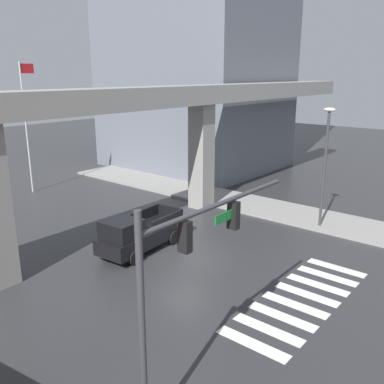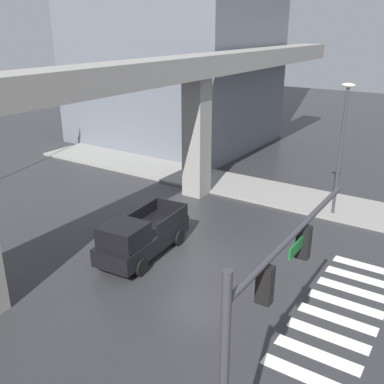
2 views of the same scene
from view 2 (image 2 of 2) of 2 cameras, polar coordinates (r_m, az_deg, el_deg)
The scene contains 7 objects.
ground_plane at distance 19.79m, azimuth 0.70°, elevation -9.27°, with size 120.00×120.00×0.00m, color #2D2D30.
crosswalk_stripes at distance 17.74m, azimuth 18.85°, elevation -14.43°, with size 8.25×2.80×0.01m.
elevated_overpass at distance 20.25m, azimuth -10.80°, elevation 12.53°, with size 53.96×2.06×8.37m.
sidewalk_east at distance 28.48m, azimuth 8.00°, elevation 0.38°, with size 4.00×36.00×0.15m, color gray.
pickup_truck at distance 19.98m, azimuth -6.79°, elevation -5.89°, with size 5.24×2.40×2.08m.
traffic_signal_mast at distance 9.53m, azimuth 9.49°, elevation -15.00°, with size 6.49×0.32×6.20m.
street_lamp_near_corner at distance 24.38m, azimuth 18.93°, elevation 6.98°, with size 0.44×0.70×7.24m.
Camera 2 is at (-14.44, -9.20, 9.91)m, focal length 41.07 mm.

